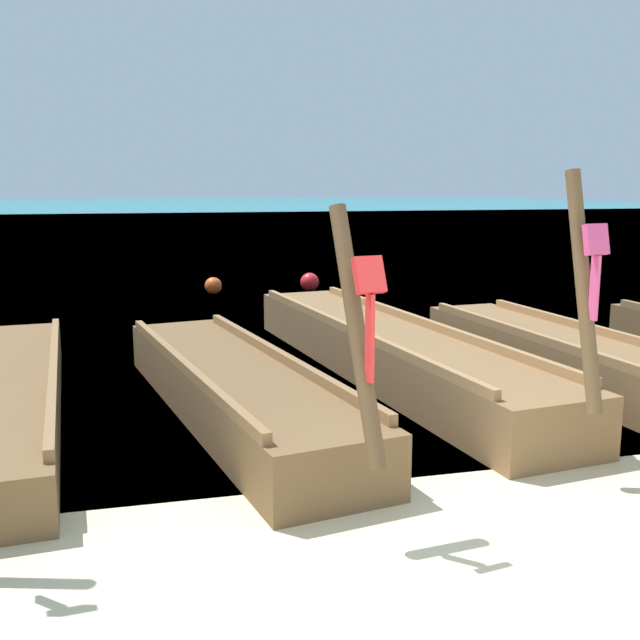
{
  "coord_description": "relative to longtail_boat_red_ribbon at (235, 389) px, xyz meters",
  "views": [
    {
      "loc": [
        -1.83,
        -3.02,
        2.38
      ],
      "look_at": [
        0.0,
        4.33,
        0.97
      ],
      "focal_mm": 41.24,
      "sensor_mm": 36.0,
      "label": 1
    }
  ],
  "objects": [
    {
      "name": "sea_water",
      "position": [
        0.91,
        58.02,
        -0.28
      ],
      "size": [
        120.0,
        120.0,
        0.0
      ],
      "primitive_type": "plane",
      "color": "#147A89",
      "rests_on": "ground"
    },
    {
      "name": "longtail_boat_red_ribbon",
      "position": [
        0.0,
        0.0,
        0.0
      ],
      "size": [
        2.03,
        5.76,
        2.25
      ],
      "color": "brown",
      "rests_on": "ground"
    },
    {
      "name": "longtail_boat_pink_ribbon",
      "position": [
        2.08,
        1.2,
        0.02
      ],
      "size": [
        2.0,
        7.18,
        2.5
      ],
      "color": "brown",
      "rests_on": "ground"
    },
    {
      "name": "longtail_boat_turquoise_ribbon",
      "position": [
        4.17,
        -0.43,
        0.0
      ],
      "size": [
        1.64,
        7.32,
        2.7
      ],
      "color": "brown",
      "rests_on": "ground"
    },
    {
      "name": "mooring_buoy_near",
      "position": [
        2.8,
        8.54,
        -0.08
      ],
      "size": [
        0.42,
        0.42,
        0.42
      ],
      "color": "red",
      "rests_on": "sea_water"
    },
    {
      "name": "mooring_buoy_far",
      "position": [
        0.66,
        8.63,
        -0.1
      ],
      "size": [
        0.37,
        0.37,
        0.37
      ],
      "color": "#EA5119",
      "rests_on": "sea_water"
    }
  ]
}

